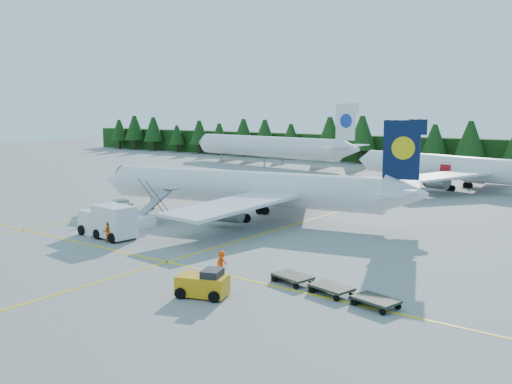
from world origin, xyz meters
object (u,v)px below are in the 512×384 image
Objects in this scene: service_truck at (107,221)px; airliner_navy at (237,188)px; airstairs at (141,217)px; baggage_tug at (204,284)px; airliner_red at (448,168)px.

airliner_navy is at bearing 82.17° from service_truck.
airstairs is 24.56m from baggage_tug.
baggage_tug is (4.24, -59.81, -2.31)m from airliner_red.
baggage_tug is at bearing -16.69° from service_truck.
airliner_red reaches higher than service_truck.
airliner_red is 5.40× the size of service_truck.
airliner_navy is 10.93m from airstairs.
airliner_red reaches higher than baggage_tug.
airliner_navy is 15.56m from service_truck.
airstairs reaches higher than service_truck.
airliner_red is at bearing 88.06° from airstairs.
airliner_red reaches higher than airstairs.
airstairs is at bearing 127.68° from baggage_tug.
airliner_red is at bearing 61.03° from airliner_navy.
airstairs is 0.92× the size of service_truck.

